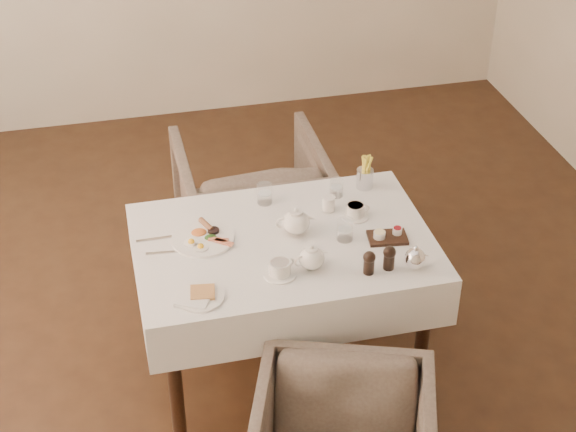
% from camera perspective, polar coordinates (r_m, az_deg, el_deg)
% --- Properties ---
extents(table, '(1.28, 0.88, 0.75)m').
position_cam_1_polar(table, '(3.86, -0.29, -2.99)').
color(table, black).
rests_on(table, ground).
extents(armchair_far, '(0.76, 0.78, 0.71)m').
position_cam_1_polar(armchair_far, '(4.76, -2.37, 0.79)').
color(armchair_far, '#4B3F37').
rests_on(armchair_far, ground).
extents(breakfast_plate, '(0.27, 0.27, 0.03)m').
position_cam_1_polar(breakfast_plate, '(3.81, -5.51, -1.41)').
color(breakfast_plate, white).
rests_on(breakfast_plate, table).
extents(side_plate, '(0.21, 0.19, 0.02)m').
position_cam_1_polar(side_plate, '(3.49, -5.79, -5.24)').
color(side_plate, white).
rests_on(side_plate, table).
extents(teapot_centre, '(0.17, 0.14, 0.13)m').
position_cam_1_polar(teapot_centre, '(3.80, 0.52, -0.29)').
color(teapot_centre, white).
rests_on(teapot_centre, table).
extents(teapot_front, '(0.17, 0.15, 0.12)m').
position_cam_1_polar(teapot_front, '(3.60, 1.54, -2.65)').
color(teapot_front, white).
rests_on(teapot_front, table).
extents(creamer, '(0.07, 0.07, 0.07)m').
position_cam_1_polar(creamer, '(3.97, 2.64, 0.82)').
color(creamer, white).
rests_on(creamer, table).
extents(teacup_near, '(0.13, 0.13, 0.07)m').
position_cam_1_polar(teacup_near, '(3.58, -0.53, -3.45)').
color(teacup_near, white).
rests_on(teacup_near, table).
extents(teacup_far, '(0.13, 0.13, 0.06)m').
position_cam_1_polar(teacup_far, '(3.94, 4.37, 0.31)').
color(teacup_far, white).
rests_on(teacup_far, table).
extents(glass_left, '(0.08, 0.08, 0.10)m').
position_cam_1_polar(glass_left, '(4.01, -1.52, 1.45)').
color(glass_left, silver).
rests_on(glass_left, table).
extents(glass_mid, '(0.08, 0.08, 0.10)m').
position_cam_1_polar(glass_mid, '(3.78, 3.71, -0.89)').
color(glass_mid, silver).
rests_on(glass_mid, table).
extents(glass_right, '(0.08, 0.08, 0.09)m').
position_cam_1_polar(glass_right, '(4.07, 3.15, 1.84)').
color(glass_right, silver).
rests_on(glass_right, table).
extents(condiment_board, '(0.18, 0.13, 0.04)m').
position_cam_1_polar(condiment_board, '(3.81, 6.42, -1.31)').
color(condiment_board, black).
rests_on(condiment_board, table).
extents(pepper_mill_left, '(0.05, 0.05, 0.11)m').
position_cam_1_polar(pepper_mill_left, '(3.59, 5.26, -3.01)').
color(pepper_mill_left, black).
rests_on(pepper_mill_left, table).
extents(pepper_mill_right, '(0.07, 0.07, 0.11)m').
position_cam_1_polar(pepper_mill_right, '(3.62, 6.56, -2.68)').
color(pepper_mill_right, black).
rests_on(pepper_mill_right, table).
extents(silver_pot, '(0.13, 0.11, 0.11)m').
position_cam_1_polar(silver_pot, '(3.64, 8.21, -2.64)').
color(silver_pot, white).
rests_on(silver_pot, table).
extents(fries_cup, '(0.08, 0.08, 0.17)m').
position_cam_1_polar(fries_cup, '(4.12, 5.00, 2.75)').
color(fries_cup, silver).
rests_on(fries_cup, table).
extents(cutlery_fork, '(0.21, 0.02, 0.00)m').
position_cam_1_polar(cutlery_fork, '(3.84, -8.26, -1.42)').
color(cutlery_fork, silver).
rests_on(cutlery_fork, table).
extents(cutlery_knife, '(0.19, 0.03, 0.00)m').
position_cam_1_polar(cutlery_knife, '(3.75, -7.73, -2.33)').
color(cutlery_knife, silver).
rests_on(cutlery_knife, table).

